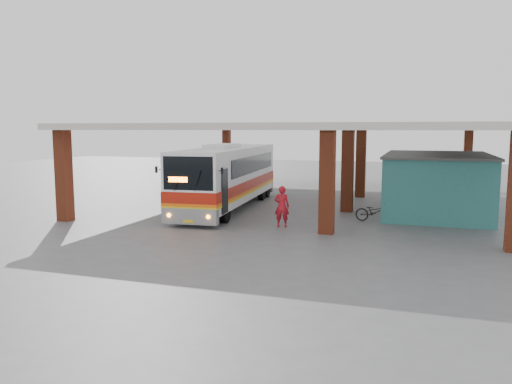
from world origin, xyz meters
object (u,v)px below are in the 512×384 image
object	(u,v)px
pedestrian	(282,206)
red_chair	(390,201)
coach_bus	(228,176)
motorcycle	(375,212)

from	to	relation	value
pedestrian	red_chair	world-z (taller)	pedestrian
pedestrian	red_chair	xyz separation A→B (m)	(4.25, 7.64, -0.59)
coach_bus	red_chair	bearing A→B (deg)	16.68
motorcycle	pedestrian	bearing A→B (deg)	130.91
motorcycle	red_chair	bearing A→B (deg)	3.02
coach_bus	pedestrian	bearing A→B (deg)	-49.84
coach_bus	pedestrian	size ratio (longest dim) A/B	6.70
motorcycle	pedestrian	size ratio (longest dim) A/B	0.98
coach_bus	pedestrian	xyz separation A→B (m)	(4.28, -4.27, -0.85)
pedestrian	red_chair	size ratio (longest dim) A/B	2.52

